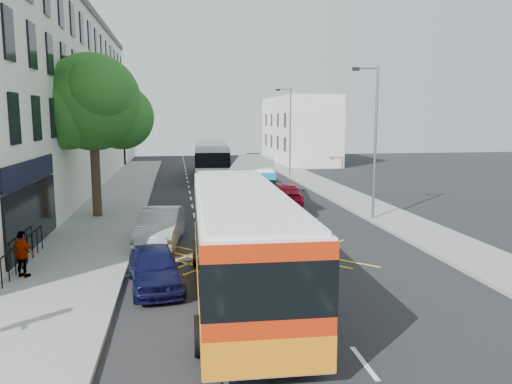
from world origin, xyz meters
name	(u,v)px	position (x,y,z in m)	size (l,w,h in m)	color
ground	(326,313)	(0.00, 0.00, 0.00)	(120.00, 120.00, 0.00)	black
pavement_left	(98,217)	(-8.50, 15.00, 0.07)	(5.00, 70.00, 0.15)	gray
pavement_right	(372,209)	(7.50, 15.00, 0.07)	(3.00, 70.00, 0.15)	gray
terrace_main	(33,100)	(-14.00, 24.49, 6.76)	(8.30, 45.00, 13.50)	beige
terrace_far	(99,121)	(-14.00, 55.00, 5.00)	(8.00, 20.00, 10.00)	silver
building_right	(298,130)	(11.00, 48.00, 4.00)	(6.00, 18.00, 8.00)	silver
street_tree	(92,103)	(-8.51, 14.97, 6.29)	(6.30, 5.70, 8.80)	#382619
lamp_near	(374,135)	(6.20, 12.00, 4.62)	(1.45, 0.15, 8.00)	slate
lamp_far	(289,127)	(6.20, 32.00, 4.62)	(1.45, 0.15, 8.00)	slate
railings	(21,253)	(-9.70, 5.30, 0.72)	(0.08, 5.60, 1.14)	black
bus_near	(241,240)	(-2.21, 1.88, 1.75)	(3.21, 11.91, 3.33)	silver
bus_mid	(254,184)	(0.44, 16.09, 1.58)	(4.37, 10.91, 2.99)	silver
bus_far	(211,160)	(-1.05, 31.49, 1.77)	(3.41, 12.08, 3.36)	silver
motorbike	(299,323)	(-1.43, -2.57, 0.87)	(0.79, 2.05, 1.86)	black
parked_car_blue	(155,267)	(-4.90, 2.98, 0.69)	(1.62, 4.03, 1.37)	#0D0E35
parked_car_silver	(160,227)	(-4.90, 8.68, 0.79)	(1.67, 4.78, 1.57)	#93949A
red_hatchback	(284,194)	(2.57, 17.46, 0.72)	(2.00, 4.93, 1.43)	#BC0824
distant_car_grey	(207,164)	(-1.00, 38.62, 0.73)	(2.42, 5.24, 1.46)	#43454B
distant_car_silver	(246,167)	(2.50, 34.15, 0.76)	(1.79, 4.44, 1.51)	#AEB2B6
distant_car_dark	(253,159)	(4.56, 43.22, 0.74)	(1.57, 4.51, 1.49)	black
pedestrian_far	(22,254)	(-9.36, 4.30, 0.95)	(0.94, 0.39, 1.61)	gray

